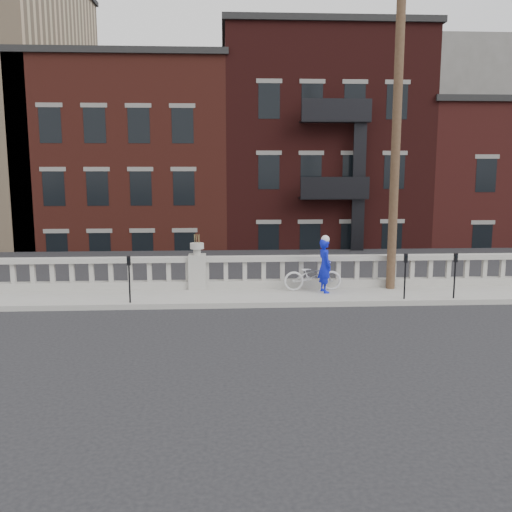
# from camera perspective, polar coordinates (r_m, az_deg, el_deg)

# --- Properties ---
(ground) EXTENTS (120.00, 120.00, 0.00)m
(ground) POSITION_cam_1_polar(r_m,az_deg,el_deg) (14.69, -6.53, -7.15)
(ground) COLOR black
(ground) RESTS_ON ground
(sidewalk) EXTENTS (32.00, 2.20, 0.15)m
(sidewalk) POSITION_cam_1_polar(r_m,az_deg,el_deg) (17.57, -5.99, -4.14)
(sidewalk) COLOR gray
(sidewalk) RESTS_ON ground
(balustrade) EXTENTS (28.00, 0.34, 1.03)m
(balustrade) POSITION_cam_1_polar(r_m,az_deg,el_deg) (18.38, -5.88, -1.73)
(balustrade) COLOR gray
(balustrade) RESTS_ON sidewalk
(planter_pedestal) EXTENTS (0.55, 0.55, 1.76)m
(planter_pedestal) POSITION_cam_1_polar(r_m,az_deg,el_deg) (18.34, -5.89, -1.15)
(planter_pedestal) COLOR gray
(planter_pedestal) RESTS_ON sidewalk
(lower_level) EXTENTS (80.00, 44.00, 20.80)m
(lower_level) POSITION_cam_1_polar(r_m,az_deg,el_deg) (37.14, -3.73, 6.97)
(lower_level) COLOR #605E59
(lower_level) RESTS_ON ground
(utility_pole) EXTENTS (1.60, 0.28, 10.00)m
(utility_pole) POSITION_cam_1_polar(r_m,az_deg,el_deg) (18.48, 13.87, 12.43)
(utility_pole) COLOR #422D1E
(utility_pole) RESTS_ON sidewalk
(parking_meter_b) EXTENTS (0.10, 0.09, 1.36)m
(parking_meter_b) POSITION_cam_1_polar(r_m,az_deg,el_deg) (16.75, -12.57, -1.76)
(parking_meter_b) COLOR black
(parking_meter_b) RESTS_ON sidewalk
(parking_meter_c) EXTENTS (0.10, 0.09, 1.36)m
(parking_meter_c) POSITION_cam_1_polar(r_m,az_deg,el_deg) (17.36, 14.70, -1.46)
(parking_meter_c) COLOR black
(parking_meter_c) RESTS_ON sidewalk
(parking_meter_d) EXTENTS (0.10, 0.09, 1.36)m
(parking_meter_d) POSITION_cam_1_polar(r_m,az_deg,el_deg) (17.88, 19.28, -1.37)
(parking_meter_d) COLOR black
(parking_meter_d) RESTS_ON sidewalk
(bicycle) EXTENTS (1.85, 0.70, 0.96)m
(bicycle) POSITION_cam_1_polar(r_m,az_deg,el_deg) (18.08, 5.69, -1.95)
(bicycle) COLOR silver
(bicycle) RESTS_ON sidewalk
(cyclist) EXTENTS (0.53, 0.69, 1.68)m
(cyclist) POSITION_cam_1_polar(r_m,az_deg,el_deg) (17.80, 6.89, -0.96)
(cyclist) COLOR #0C17BF
(cyclist) RESTS_ON sidewalk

